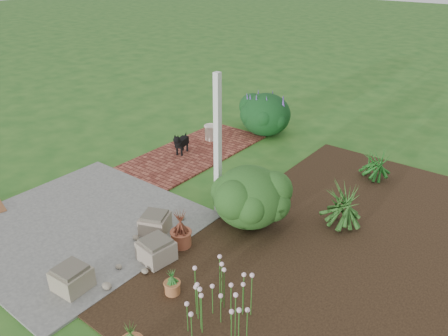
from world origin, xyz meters
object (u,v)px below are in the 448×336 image
Objects in this scene: stone_trough_near at (72,279)px; black_dog at (181,142)px; cream_ceramic_urn at (211,133)px; evergreen_shrub at (249,195)px.

stone_trough_near is 0.79× the size of black_dog.
cream_ceramic_urn is (-1.87, 5.22, 0.04)m from stone_trough_near.
black_dog is 3.12m from evergreen_shrub.
stone_trough_near is at bearing -70.28° from cream_ceramic_urn.
stone_trough_near is 4.55m from black_dog.
evergreen_shrub reaches higher than black_dog.
cream_ceramic_urn is 3.71m from evergreen_shrub.
stone_trough_near is at bearing -108.57° from evergreen_shrub.
evergreen_shrub is (0.95, 2.82, 0.36)m from stone_trough_near.
evergreen_shrub is at bearing -40.28° from black_dog.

